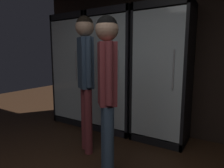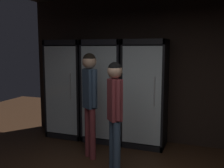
{
  "view_description": "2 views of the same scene",
  "coord_description": "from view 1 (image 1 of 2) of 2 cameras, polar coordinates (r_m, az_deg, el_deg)",
  "views": [
    {
      "loc": [
        0.36,
        -0.06,
        1.27
      ],
      "look_at": [
        -1.31,
        2.64,
        0.78
      ],
      "focal_mm": 31.22,
      "sensor_mm": 36.0,
      "label": 1
    },
    {
      "loc": [
        0.58,
        -1.91,
        1.81
      ],
      "look_at": [
        -1.02,
        2.37,
        1.18
      ],
      "focal_mm": 41.75,
      "sensor_mm": 36.0,
      "label": 2
    }
  ],
  "objects": [
    {
      "name": "shopper_far",
      "position": [
        1.84,
        -1.45,
        0.47
      ],
      "size": [
        0.26,
        0.26,
        1.62
      ],
      "color": "#384C66",
      "rests_on": "ground"
    },
    {
      "name": "cooler_far_left",
      "position": [
        3.75,
        -9.59,
        3.84
      ],
      "size": [
        0.77,
        0.58,
        1.96
      ],
      "color": "black",
      "rests_on": "ground"
    },
    {
      "name": "cooler_left",
      "position": [
        3.28,
        1.08,
        3.3
      ],
      "size": [
        0.77,
        0.58,
        1.96
      ],
      "color": "black",
      "rests_on": "ground"
    },
    {
      "name": "cooler_center",
      "position": [
        2.95,
        14.68,
        2.5
      ],
      "size": [
        0.77,
        0.58,
        1.96
      ],
      "color": "black",
      "rests_on": "ground"
    },
    {
      "name": "wall_back",
      "position": [
        3.12,
        25.51,
        10.24
      ],
      "size": [
        6.0,
        0.06,
        2.8
      ],
      "primitive_type": "cube",
      "color": "black",
      "rests_on": "ground"
    },
    {
      "name": "shopper_near",
      "position": [
        2.46,
        -7.75,
        4.96
      ],
      "size": [
        0.3,
        0.25,
        1.73
      ],
      "color": "brown",
      "rests_on": "ground"
    }
  ]
}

